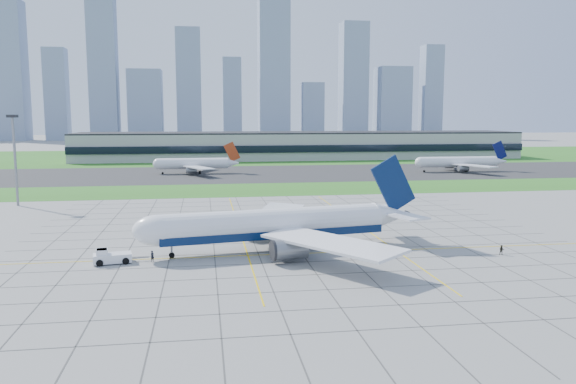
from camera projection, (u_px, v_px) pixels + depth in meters
name	position (u px, v px, depth m)	size (l,w,h in m)	color
ground	(300.00, 251.00, 105.63)	(1400.00, 1400.00, 0.00)	gray
grass_median	(256.00, 190.00, 193.82)	(700.00, 35.00, 0.04)	#2B651D
asphalt_taxiway	(244.00, 174.00, 247.71)	(700.00, 75.00, 0.04)	#383838
grass_far	(232.00, 156.00, 355.50)	(700.00, 145.00, 0.04)	#2B651D
apron_markings	(293.00, 238.00, 116.55)	(120.00, 130.00, 0.03)	#474744
terminal	(301.00, 145.00, 335.71)	(260.00, 43.00, 15.80)	#B7B7B2
light_mast	(14.00, 149.00, 156.84)	(2.50, 2.50, 25.60)	gray
city_skyline	(211.00, 84.00, 605.96)	(523.00, 32.40, 160.00)	#8797B1
airliner	(275.00, 225.00, 105.71)	(55.64, 55.94, 17.61)	white
pushback_tug	(111.00, 257.00, 96.57)	(9.48, 4.14, 2.60)	white
crew_near	(152.00, 256.00, 97.74)	(0.71, 0.47, 1.96)	black
crew_far	(502.00, 250.00, 102.48)	(0.89, 0.70, 1.84)	black
distant_jet_1	(195.00, 164.00, 246.97)	(35.80, 42.66, 14.08)	white
distant_jet_2	(459.00, 162.00, 255.88)	(41.99, 42.66, 14.08)	white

